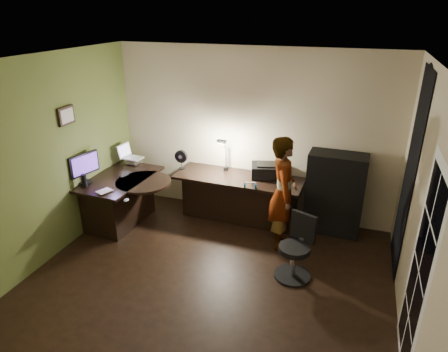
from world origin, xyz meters
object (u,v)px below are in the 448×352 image
(cabinet, at_px, (335,193))
(office_chair, at_px, (294,249))
(person, at_px, (283,193))
(monitor, at_px, (84,172))
(desk_left, at_px, (122,200))
(desk_right, at_px, (238,199))

(cabinet, xyz_separation_m, office_chair, (-0.36, -1.36, -0.21))
(cabinet, bearing_deg, person, -133.71)
(monitor, height_order, person, person)
(desk_left, distance_m, office_chair, 2.88)
(monitor, distance_m, office_chair, 3.23)
(desk_right, xyz_separation_m, cabinet, (1.47, 0.15, 0.25))
(monitor, bearing_deg, cabinet, 32.74)
(desk_left, bearing_deg, office_chair, -8.00)
(desk_left, bearing_deg, cabinet, 17.19)
(office_chair, relative_size, person, 0.51)
(person, bearing_deg, office_chair, -172.25)
(cabinet, relative_size, monitor, 2.51)
(cabinet, relative_size, person, 0.76)
(office_chair, xyz_separation_m, person, (-0.31, 0.71, 0.40))
(desk_right, distance_m, office_chair, 1.64)
(office_chair, bearing_deg, desk_left, -169.27)
(cabinet, bearing_deg, desk_right, -172.08)
(monitor, xyz_separation_m, person, (2.87, 0.53, -0.14))
(cabinet, xyz_separation_m, person, (-0.67, -0.65, 0.19))
(desk_right, relative_size, monitor, 4.00)
(desk_left, xyz_separation_m, monitor, (-0.35, -0.35, 0.57))
(cabinet, height_order, monitor, cabinet)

